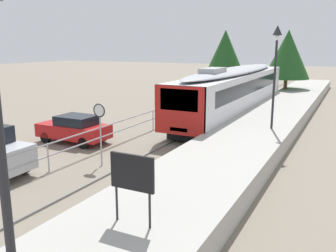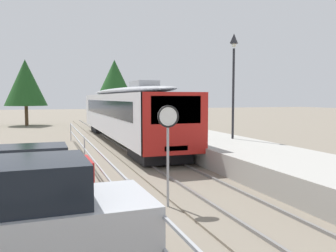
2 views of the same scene
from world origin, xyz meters
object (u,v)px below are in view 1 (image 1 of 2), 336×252
Objects in this scene: platform_notice_board at (132,175)px; parked_hatchback_red at (74,129)px; commuter_train at (234,88)px; speed_limit_sign at (100,119)px; platform_lamp_mid_platform at (276,58)px.

platform_notice_board is 11.96m from parked_hatchback_red.
commuter_train is 12.65m from parked_hatchback_red.
speed_limit_sign is (-1.81, -13.82, -0.02)m from commuter_train.
platform_lamp_mid_platform is 9.54m from speed_limit_sign.
commuter_train is 10.82× the size of platform_notice_board.
speed_limit_sign is at bearing 133.48° from platform_notice_board.
platform_notice_board is 0.45× the size of parked_hatchback_red.
parked_hatchback_red is (-8.85, 7.93, -1.40)m from platform_notice_board.
platform_notice_board is 0.64× the size of speed_limit_sign.
speed_limit_sign is 4.70m from parked_hatchback_red.
platform_lamp_mid_platform reaches higher than platform_notice_board.
platform_lamp_mid_platform is at bearing 24.71° from parked_hatchback_red.
commuter_train is 13.94m from speed_limit_sign.
commuter_train is 19.50m from platform_notice_board.
commuter_train is at bearing 99.76° from platform_notice_board.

